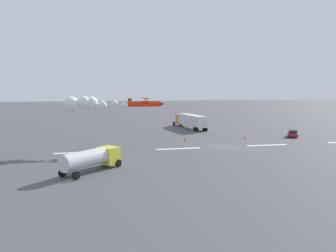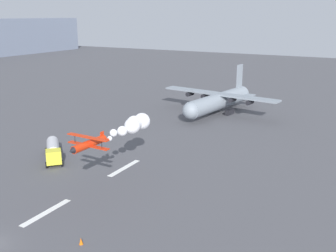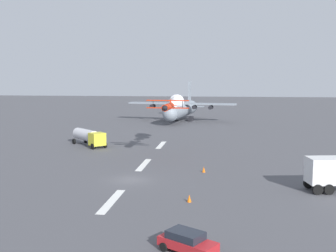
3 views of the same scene
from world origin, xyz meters
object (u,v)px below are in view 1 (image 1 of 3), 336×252
Objects in this scene: stunt_biplane_red at (93,103)px; traffic_cone_near at (245,137)px; fuel_tanker_truck at (92,158)px; followme_car_yellow at (293,133)px; traffic_cone_far at (185,138)px; semi_truck_orange at (190,120)px.

traffic_cone_near is (-30.91, -4.81, -7.60)m from stunt_biplane_red.
fuel_tanker_truck reaches higher than followme_car_yellow.
followme_car_yellow reaches higher than traffic_cone_near.
traffic_cone_far is (-17.91, -21.40, -1.36)m from fuel_tanker_truck.
followme_car_yellow is at bearing -172.57° from stunt_biplane_red.
fuel_tanker_truck reaches higher than traffic_cone_near.
traffic_cone_near is at bearing 175.95° from traffic_cone_far.
stunt_biplane_red reaches higher than traffic_cone_near.
stunt_biplane_red is at bearing 45.26° from semi_truck_orange.
stunt_biplane_red reaches higher than traffic_cone_far.
stunt_biplane_red is 3.89× the size of followme_car_yellow.
semi_truck_orange is at bearing -46.15° from followme_car_yellow.
semi_truck_orange is (-24.28, -24.50, -5.84)m from stunt_biplane_red.
semi_truck_orange is at bearing -71.39° from traffic_cone_near.
followme_car_yellow is at bearing 179.57° from traffic_cone_far.
followme_car_yellow reaches higher than traffic_cone_far.
traffic_cone_far is (12.87, -0.91, 0.00)m from traffic_cone_near.
stunt_biplane_red is 23.23× the size of traffic_cone_near.
traffic_cone_near is at bearing 108.61° from semi_truck_orange.
traffic_cone_near is (11.58, 0.73, -0.44)m from followme_car_yellow.
traffic_cone_far is (24.45, -0.18, -0.44)m from followme_car_yellow.
traffic_cone_near is (-6.63, 19.69, -1.77)m from semi_truck_orange.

